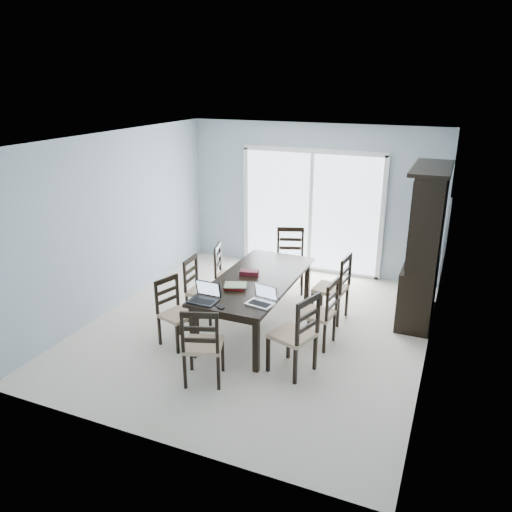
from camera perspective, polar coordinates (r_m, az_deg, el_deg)
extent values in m
plane|color=beige|center=(7.05, 0.03, -8.23)|extent=(5.00, 5.00, 0.00)
plane|color=white|center=(6.27, 0.03, 13.27)|extent=(5.00, 5.00, 0.00)
cube|color=#9BADB9|center=(8.82, 6.39, 6.46)|extent=(4.50, 0.02, 2.60)
cube|color=#9BADB9|center=(7.66, -15.71, 3.82)|extent=(0.02, 5.00, 2.60)
cube|color=#9BADB9|center=(6.08, 19.97, -0.76)|extent=(0.02, 5.00, 2.60)
cube|color=gray|center=(10.12, 7.74, 0.18)|extent=(4.50, 2.00, 0.10)
cube|color=#99999E|center=(10.87, 9.30, 4.79)|extent=(4.50, 0.06, 1.10)
cube|color=black|center=(6.74, 0.03, -2.74)|extent=(1.00, 2.20, 0.04)
cube|color=black|center=(6.76, 0.03, -3.21)|extent=(0.88, 2.08, 0.10)
cube|color=black|center=(6.26, -7.16, -8.63)|extent=(0.07, 0.07, 0.69)
cube|color=black|center=(5.93, 0.02, -10.20)|extent=(0.07, 0.07, 0.69)
cube|color=black|center=(7.89, 0.03, -2.31)|extent=(0.07, 0.07, 0.69)
cube|color=black|center=(7.62, 5.87, -3.22)|extent=(0.07, 0.07, 0.69)
cube|color=black|center=(7.57, 18.05, -3.66)|extent=(0.45, 1.30, 0.85)
cube|color=black|center=(7.23, 19.18, 4.16)|extent=(0.38, 1.30, 1.30)
cube|color=black|center=(7.09, 19.55, 9.45)|extent=(0.50, 1.38, 0.05)
cube|color=black|center=(6.83, 17.27, 3.52)|extent=(0.02, 0.36, 1.18)
cube|color=black|center=(7.24, 17.65, 4.36)|extent=(0.02, 0.36, 1.18)
cube|color=black|center=(7.65, 17.99, 5.11)|extent=(0.02, 0.36, 1.18)
cube|color=silver|center=(8.86, 6.29, 4.86)|extent=(2.40, 0.02, 2.10)
cube|color=white|center=(8.63, 6.53, 11.85)|extent=(2.52, 0.05, 0.08)
cube|color=white|center=(8.84, 6.26, 4.84)|extent=(0.06, 0.05, 2.10)
cube|color=white|center=(9.16, 6.02, -1.37)|extent=(2.52, 0.05, 0.05)
cube|color=black|center=(6.87, -8.71, -7.41)|extent=(0.04, 0.04, 0.39)
cube|color=black|center=(6.68, -10.97, -8.41)|extent=(0.04, 0.04, 0.39)
cube|color=black|center=(6.64, -6.69, -8.34)|extent=(0.04, 0.04, 0.39)
cube|color=black|center=(6.44, -8.97, -9.41)|extent=(0.04, 0.04, 0.39)
cube|color=tan|center=(6.55, -8.94, -6.68)|extent=(0.48, 0.48, 0.05)
cube|color=black|center=(7.48, -6.58, -4.89)|extent=(0.03, 0.03, 0.40)
cube|color=black|center=(7.20, -7.86, -5.99)|extent=(0.03, 0.03, 0.40)
cube|color=black|center=(7.34, -4.07, -5.32)|extent=(0.03, 0.03, 0.40)
cube|color=black|center=(7.05, -5.27, -6.46)|extent=(0.03, 0.03, 0.40)
cube|color=tan|center=(7.17, -6.01, -4.03)|extent=(0.41, 0.41, 0.05)
cube|color=black|center=(7.93, -3.94, -3.30)|extent=(0.04, 0.04, 0.41)
cube|color=black|center=(7.61, -4.46, -4.37)|extent=(0.04, 0.04, 0.41)
cube|color=black|center=(7.88, -1.32, -3.44)|extent=(0.04, 0.04, 0.41)
cube|color=black|center=(7.54, -1.73, -4.52)|extent=(0.04, 0.04, 0.41)
cube|color=tan|center=(7.65, -2.89, -2.31)|extent=(0.50, 0.50, 0.05)
cube|color=black|center=(5.79, 4.49, -12.49)|extent=(0.05, 0.05, 0.45)
cube|color=black|center=(6.07, 6.76, -10.93)|extent=(0.05, 0.05, 0.45)
cube|color=black|center=(5.99, 1.39, -11.20)|extent=(0.05, 0.05, 0.45)
cube|color=black|center=(6.26, 3.73, -9.77)|extent=(0.05, 0.05, 0.45)
cube|color=tan|center=(5.90, 4.16, -8.99)|extent=(0.55, 0.55, 0.05)
cube|color=black|center=(6.42, 7.82, -9.34)|extent=(0.04, 0.04, 0.41)
cube|color=black|center=(6.72, 8.92, -8.00)|extent=(0.04, 0.04, 0.41)
cube|color=black|center=(6.54, 4.84, -8.66)|extent=(0.04, 0.04, 0.41)
cube|color=black|center=(6.83, 6.07, -7.38)|extent=(0.04, 0.04, 0.41)
cube|color=tan|center=(6.52, 6.99, -6.57)|extent=(0.43, 0.43, 0.05)
cube|color=black|center=(7.08, 9.35, -6.38)|extent=(0.04, 0.04, 0.44)
cube|color=black|center=(7.42, 10.32, -5.19)|extent=(0.04, 0.04, 0.44)
cube|color=black|center=(7.19, 6.42, -5.79)|extent=(0.04, 0.04, 0.44)
cube|color=black|center=(7.53, 7.50, -4.65)|extent=(0.04, 0.04, 0.44)
cube|color=tan|center=(7.20, 8.49, -3.73)|extent=(0.46, 0.46, 0.05)
cube|color=black|center=(5.76, -8.12, -12.96)|extent=(0.04, 0.04, 0.43)
cube|color=black|center=(5.70, -4.31, -13.19)|extent=(0.04, 0.04, 0.43)
cube|color=black|center=(6.07, -7.41, -11.06)|extent=(0.04, 0.04, 0.43)
cube|color=black|center=(6.01, -3.82, -11.25)|extent=(0.04, 0.04, 0.43)
cube|color=tan|center=(5.76, -6.00, -10.08)|extent=(0.53, 0.53, 0.05)
cube|color=black|center=(8.37, 5.22, -1.95)|extent=(0.05, 0.05, 0.45)
cube|color=black|center=(8.37, 2.50, -1.89)|extent=(0.05, 0.05, 0.45)
cube|color=black|center=(8.00, 5.27, -3.00)|extent=(0.05, 0.05, 0.45)
cube|color=black|center=(8.00, 2.41, -2.94)|extent=(0.05, 0.05, 0.45)
cube|color=tan|center=(8.09, 3.89, -0.78)|extent=(0.56, 0.56, 0.05)
cube|color=black|center=(6.07, -6.08, -5.18)|extent=(0.34, 0.24, 0.02)
cube|color=silver|center=(6.02, -6.12, -4.18)|extent=(0.30, 0.04, 0.18)
cube|color=silver|center=(5.97, 0.47, -5.49)|extent=(0.35, 0.27, 0.02)
cube|color=silver|center=(5.93, 0.47, -4.53)|extent=(0.28, 0.09, 0.17)
cube|color=maroon|center=(6.44, -2.44, -3.52)|extent=(0.30, 0.25, 0.03)
cube|color=gold|center=(6.42, -2.37, -3.34)|extent=(0.34, 0.30, 0.01)
cube|color=black|center=(5.91, -4.14, -5.84)|extent=(0.13, 0.10, 0.01)
cube|color=#470E1C|center=(6.84, -0.77, -1.92)|extent=(0.28, 0.18, 0.06)
cube|color=brown|center=(10.02, 4.48, 2.87)|extent=(1.67, 1.49, 0.82)
cube|color=gray|center=(9.90, 4.55, 5.29)|extent=(1.71, 1.54, 0.05)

